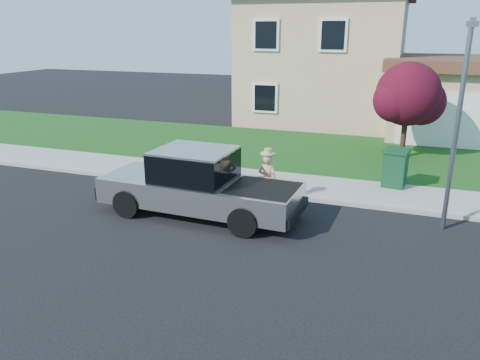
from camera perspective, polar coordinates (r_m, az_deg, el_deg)
name	(u,v)px	position (r m, az deg, el deg)	size (l,w,h in m)	color
ground	(205,228)	(12.06, -4.25, -5.87)	(80.00, 80.00, 0.00)	black
curb	(274,195)	(14.26, 4.16, -1.78)	(40.00, 0.20, 0.12)	gray
sidewalk	(283,183)	(15.26, 5.28, -0.41)	(40.00, 2.00, 0.15)	gray
lawn	(311,152)	(19.49, 8.65, 3.43)	(40.00, 7.00, 0.10)	#144012
house	(349,62)	(26.69, 13.13, 13.82)	(14.00, 11.30, 6.85)	tan
pickup_truck	(199,185)	(12.64, -5.04, -0.61)	(5.63, 2.25, 1.83)	black
woman	(267,179)	(13.26, 3.35, 0.10)	(0.61, 0.45, 1.70)	tan
ornamental_tree	(409,97)	(18.90, 19.90, 9.47)	(2.65, 2.39, 3.64)	black
trash_bin	(395,167)	(15.37, 18.41, 1.47)	(0.83, 0.92, 1.18)	#0F381C
street_lamp	(459,116)	(12.21, 25.10, 7.07)	(0.26, 0.66, 5.10)	slate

